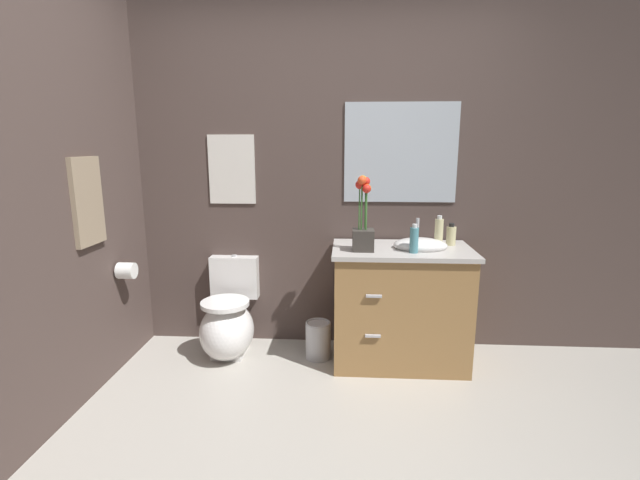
# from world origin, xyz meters

# --- Properties ---
(wall_back) EXTENTS (4.47, 0.05, 2.50)m
(wall_back) POSITION_xyz_m (0.20, 1.53, 1.25)
(wall_back) COLOR #4C3D38
(wall_back) RESTS_ON ground_plane
(wall_left) EXTENTS (0.05, 4.21, 2.50)m
(wall_left) POSITION_xyz_m (-1.46, 0.45, 1.25)
(wall_left) COLOR #4C3D38
(wall_left) RESTS_ON ground_plane
(toilet) EXTENTS (0.38, 0.59, 0.69)m
(toilet) POSITION_xyz_m (-0.74, 1.23, 0.24)
(toilet) COLOR white
(toilet) RESTS_ON ground_plane
(vanity_cabinet) EXTENTS (0.94, 0.56, 1.00)m
(vanity_cabinet) POSITION_xyz_m (0.48, 1.20, 0.42)
(vanity_cabinet) COLOR #9E7242
(vanity_cabinet) RESTS_ON ground_plane
(flower_vase) EXTENTS (0.14, 0.14, 0.49)m
(flower_vase) POSITION_xyz_m (0.21, 1.12, 1.00)
(flower_vase) COLOR #38332D
(flower_vase) RESTS_ON vanity_cabinet
(soap_bottle) EXTENTS (0.06, 0.06, 0.19)m
(soap_bottle) POSITION_xyz_m (0.54, 1.07, 0.91)
(soap_bottle) COLOR teal
(soap_bottle) RESTS_ON vanity_cabinet
(lotion_bottle) EXTENTS (0.07, 0.07, 0.15)m
(lotion_bottle) POSITION_xyz_m (0.83, 1.32, 0.89)
(lotion_bottle) COLOR beige
(lotion_bottle) RESTS_ON vanity_cabinet
(hand_wash_bottle) EXTENTS (0.06, 0.06, 0.22)m
(hand_wash_bottle) POSITION_xyz_m (0.73, 1.24, 0.92)
(hand_wash_bottle) COLOR beige
(hand_wash_bottle) RESTS_ON vanity_cabinet
(trash_bin) EXTENTS (0.18, 0.18, 0.27)m
(trash_bin) POSITION_xyz_m (-0.09, 1.21, 0.14)
(trash_bin) COLOR #B7B7BC
(trash_bin) RESTS_ON ground_plane
(wall_poster) EXTENTS (0.34, 0.01, 0.50)m
(wall_poster) POSITION_xyz_m (-0.74, 1.50, 1.33)
(wall_poster) COLOR silver
(wall_mirror) EXTENTS (0.80, 0.01, 0.70)m
(wall_mirror) POSITION_xyz_m (0.48, 1.50, 1.45)
(wall_mirror) COLOR #B2BCC6
(hanging_towel) EXTENTS (0.03, 0.28, 0.52)m
(hanging_towel) POSITION_xyz_m (-1.42, 0.76, 1.18)
(hanging_towel) COLOR gray
(toilet_paper_roll) EXTENTS (0.11, 0.11, 0.11)m
(toilet_paper_roll) POSITION_xyz_m (-1.37, 1.03, 0.68)
(toilet_paper_roll) COLOR white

